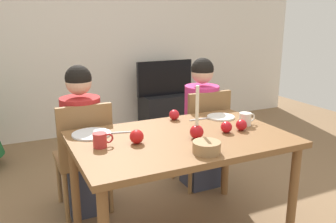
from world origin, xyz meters
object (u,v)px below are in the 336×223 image
(chair_right, at_px, (203,133))
(apple_near_candle, at_px, (136,136))
(person_left_child, at_px, (83,143))
(mug_left, at_px, (100,140))
(dining_table, at_px, (181,148))
(apple_by_right_mug, at_px, (241,125))
(plate_right, at_px, (221,117))
(apple_by_left_plate, at_px, (174,115))
(chair_left, at_px, (84,152))
(apple_far_edge, at_px, (226,127))
(person_right_child, at_px, (201,126))
(tv_stand, at_px, (165,112))
(candle_centerpiece, at_px, (197,128))
(tv, at_px, (165,78))
(plate_left, at_px, (91,134))
(mug_right, at_px, (245,119))
(bowl_walnuts, at_px, (207,147))

(chair_right, xyz_separation_m, apple_near_candle, (-0.84, -0.60, 0.28))
(person_left_child, xyz_separation_m, mug_left, (-0.01, -0.61, 0.23))
(dining_table, xyz_separation_m, apple_by_right_mug, (0.43, -0.07, 0.12))
(plate_right, xyz_separation_m, apple_by_left_plate, (-0.35, 0.10, 0.03))
(chair_left, bearing_deg, apple_far_edge, -38.90)
(person_right_child, relative_size, tv_stand, 1.83)
(candle_centerpiece, distance_m, apple_by_left_plate, 0.45)
(tv, relative_size, apple_far_edge, 10.14)
(person_left_child, relative_size, plate_right, 5.50)
(plate_left, bearing_deg, chair_left, 88.69)
(person_left_child, xyz_separation_m, apple_by_right_mug, (0.95, -0.71, 0.22))
(apple_near_candle, bearing_deg, tv_stand, 61.25)
(person_left_child, xyz_separation_m, apple_far_edge, (0.83, -0.70, 0.22))
(mug_right, height_order, apple_near_candle, mug_right)
(person_left_child, bearing_deg, dining_table, -51.03)
(chair_right, xyz_separation_m, apple_by_right_mug, (-0.10, -0.68, 0.28))
(mug_right, height_order, bowl_walnuts, mug_right)
(tv, distance_m, plate_left, 2.50)
(plate_right, height_order, apple_far_edge, apple_far_edge)
(candle_centerpiece, bearing_deg, person_left_child, 129.26)
(chair_left, relative_size, mug_left, 7.14)
(tv_stand, distance_m, mug_left, 2.76)
(plate_left, xyz_separation_m, mug_right, (1.06, -0.26, 0.04))
(mug_right, xyz_separation_m, apple_far_edge, (-0.22, -0.08, -0.01))
(plate_right, relative_size, apple_far_edge, 2.74)
(person_right_child, height_order, apple_far_edge, person_right_child)
(chair_left, relative_size, bowl_walnuts, 5.50)
(apple_by_right_mug, bearing_deg, apple_by_left_plate, 125.10)
(chair_right, distance_m, mug_right, 0.65)
(chair_left, distance_m, bowl_walnuts, 1.10)
(tv, distance_m, apple_by_right_mug, 2.43)
(tv_stand, xyz_separation_m, apple_by_right_mug, (-0.52, -2.37, 0.55))
(dining_table, relative_size, mug_right, 10.69)
(candle_centerpiece, bearing_deg, apple_near_candle, 167.44)
(tv_stand, bearing_deg, plate_left, -126.16)
(bowl_walnuts, bearing_deg, candle_centerpiece, 74.14)
(plate_left, xyz_separation_m, plate_right, (1.01, -0.02, 0.00))
(tv_stand, distance_m, tv, 0.47)
(chair_left, height_order, mug_right, chair_left)
(chair_right, height_order, apple_far_edge, chair_right)
(person_right_child, height_order, tv_stand, person_right_child)
(chair_left, bearing_deg, apple_by_right_mug, -35.38)
(person_left_child, height_order, person_right_child, same)
(bowl_walnuts, bearing_deg, chair_left, 119.35)
(person_left_child, relative_size, tv, 1.48)
(person_left_child, bearing_deg, apple_by_left_plate, -23.11)
(tv, bearing_deg, chair_left, -130.92)
(apple_far_edge, bearing_deg, person_right_child, 72.38)
(chair_left, xyz_separation_m, plate_right, (1.00, -0.35, 0.24))
(mug_right, bearing_deg, person_left_child, 149.48)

